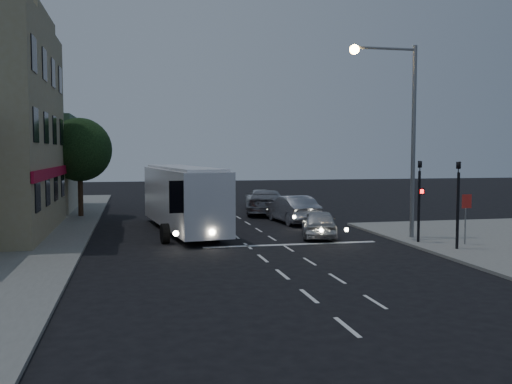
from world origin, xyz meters
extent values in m
plane|color=black|center=(0.00, 0.00, 0.00)|extent=(120.00, 120.00, 0.00)
cube|color=silver|center=(0.00, -10.00, 0.01)|extent=(0.12, 1.60, 0.01)
cube|color=silver|center=(0.00, -7.00, 0.01)|extent=(0.12, 1.60, 0.01)
cube|color=silver|center=(0.00, -4.00, 0.01)|extent=(0.12, 1.60, 0.01)
cube|color=silver|center=(0.00, -1.00, 0.01)|extent=(0.12, 1.60, 0.01)
cube|color=silver|center=(0.00, 2.00, 0.01)|extent=(0.12, 1.60, 0.01)
cube|color=silver|center=(0.00, 5.00, 0.01)|extent=(0.12, 1.60, 0.01)
cube|color=silver|center=(0.00, 8.00, 0.01)|extent=(0.12, 1.60, 0.01)
cube|color=silver|center=(0.00, 11.00, 0.01)|extent=(0.12, 1.60, 0.01)
cube|color=silver|center=(0.00, 14.00, 0.01)|extent=(0.12, 1.60, 0.01)
cube|color=silver|center=(0.00, 17.00, 0.01)|extent=(0.12, 1.60, 0.01)
cube|color=silver|center=(1.60, -8.00, 0.01)|extent=(0.10, 1.50, 0.01)
cube|color=silver|center=(1.60, -5.00, 0.01)|extent=(0.10, 1.50, 0.01)
cube|color=silver|center=(1.60, -2.00, 0.01)|extent=(0.10, 1.50, 0.01)
cube|color=silver|center=(1.60, 1.00, 0.01)|extent=(0.10, 1.50, 0.01)
cube|color=silver|center=(1.60, 4.00, 0.01)|extent=(0.10, 1.50, 0.01)
cube|color=silver|center=(1.60, 7.00, 0.01)|extent=(0.10, 1.50, 0.01)
cube|color=silver|center=(1.60, 10.00, 0.01)|extent=(0.10, 1.50, 0.01)
cube|color=silver|center=(1.60, 13.00, 0.01)|extent=(0.10, 1.50, 0.01)
cube|color=silver|center=(1.60, 16.00, 0.01)|extent=(0.10, 1.50, 0.01)
cube|color=silver|center=(1.60, 19.00, 0.01)|extent=(0.10, 1.50, 0.01)
cube|color=silver|center=(2.00, 2.00, 0.01)|extent=(8.00, 0.35, 0.01)
cube|color=silver|center=(-2.39, 7.36, 1.80)|extent=(3.71, 11.27, 2.95)
cube|color=silver|center=(-2.39, 7.36, 3.32)|extent=(3.29, 10.86, 0.17)
cube|color=black|center=(-2.39, 1.87, 2.26)|extent=(2.12, 0.38, 1.38)
cube|color=black|center=(-1.23, 7.82, 2.40)|extent=(1.22, 9.15, 0.83)
cube|color=black|center=(-3.55, 7.82, 2.40)|extent=(1.22, 9.15, 0.83)
cube|color=#C03E20|center=(-1.22, 8.28, 1.38)|extent=(0.68, 5.03, 1.29)
cube|color=#C03E20|center=(-3.56, 8.28, 1.38)|extent=(0.68, 5.03, 1.29)
cylinder|color=black|center=(-3.54, 3.48, 0.46)|extent=(0.44, 0.96, 0.92)
cylinder|color=black|center=(-1.24, 3.48, 0.46)|extent=(0.44, 0.96, 0.92)
cylinder|color=black|center=(-3.54, 9.66, 0.46)|extent=(0.44, 0.96, 0.92)
cylinder|color=black|center=(-1.24, 9.66, 0.46)|extent=(0.44, 0.96, 0.92)
cylinder|color=black|center=(-3.54, 11.23, 0.46)|extent=(0.44, 0.96, 0.92)
cylinder|color=black|center=(-1.24, 11.23, 0.46)|extent=(0.44, 0.96, 0.92)
cylinder|color=#FFF2CC|center=(-3.18, 1.80, 0.69)|extent=(0.24, 0.08, 0.24)
cylinder|color=#FFF2CC|center=(-1.61, 1.80, 0.69)|extent=(0.24, 0.08, 0.24)
imported|color=beige|center=(3.92, 3.80, 0.69)|extent=(2.66, 4.33, 1.38)
imported|color=#A3A5AF|center=(4.19, 9.61, 0.81)|extent=(2.20, 5.07, 1.62)
imported|color=gray|center=(3.83, 14.53, 0.82)|extent=(4.08, 6.10, 1.64)
imported|color=silver|center=(4.58, 19.87, 0.66)|extent=(2.96, 5.06, 1.32)
cylinder|color=black|center=(7.60, 0.80, 1.72)|extent=(0.12, 0.12, 3.20)
imported|color=black|center=(7.60, 0.80, 3.77)|extent=(0.15, 0.18, 0.90)
cube|color=black|center=(7.60, 0.62, 2.42)|extent=(0.25, 0.12, 0.30)
cube|color=#FF0C0C|center=(7.60, 0.55, 2.42)|extent=(0.16, 0.02, 0.18)
cylinder|color=black|center=(8.30, -1.20, 1.72)|extent=(0.12, 0.12, 3.20)
imported|color=black|center=(8.30, -1.20, 3.77)|extent=(0.18, 0.15, 0.90)
cylinder|color=slate|center=(9.30, -0.20, 1.12)|extent=(0.06, 0.06, 2.00)
cube|color=red|center=(9.30, -0.27, 2.02)|extent=(0.45, 0.03, 0.60)
cylinder|color=slate|center=(8.00, 2.20, 4.62)|extent=(0.20, 0.20, 9.00)
cylinder|color=slate|center=(6.50, 2.20, 8.92)|extent=(3.00, 0.12, 0.12)
sphere|color=#FFBF59|center=(5.00, 2.20, 8.82)|extent=(0.44, 0.44, 0.44)
cube|color=#857955|center=(-9.50, 8.00, 10.37)|extent=(1.00, 12.00, 0.50)
cube|color=#857955|center=(-9.50, 8.00, 10.87)|extent=(1.00, 6.00, 0.50)
cube|color=maroon|center=(-8.95, 8.00, 3.12)|extent=(0.15, 12.00, 0.50)
cube|color=black|center=(-8.98, 3.50, 2.32)|extent=(0.06, 1.30, 1.50)
cube|color=black|center=(-8.98, 6.50, 2.32)|extent=(0.06, 1.30, 1.50)
cube|color=black|center=(-8.98, 9.50, 2.32)|extent=(0.06, 1.30, 1.50)
cube|color=black|center=(-8.98, 12.50, 2.32)|extent=(0.06, 1.30, 1.50)
cube|color=black|center=(-8.98, 3.50, 5.32)|extent=(0.06, 1.30, 1.50)
cube|color=black|center=(-8.98, 6.50, 5.32)|extent=(0.06, 1.30, 1.50)
cube|color=black|center=(-8.98, 9.50, 5.32)|extent=(0.06, 1.30, 1.50)
cube|color=black|center=(-8.98, 12.50, 5.32)|extent=(0.06, 1.30, 1.50)
cube|color=black|center=(-8.98, 3.50, 8.32)|extent=(0.06, 1.30, 1.50)
cube|color=black|center=(-8.98, 6.50, 8.32)|extent=(0.06, 1.30, 1.50)
cube|color=black|center=(-8.98, 9.50, 8.32)|extent=(0.06, 1.30, 1.50)
cube|color=black|center=(-8.98, 12.50, 8.32)|extent=(0.06, 1.30, 1.50)
cube|color=gray|center=(-13.50, 20.00, 3.12)|extent=(9.00, 9.00, 6.00)
cube|color=#476952|center=(-13.50, 20.00, 6.37)|extent=(9.40, 9.40, 0.50)
cylinder|color=black|center=(-8.20, 15.00, 1.52)|extent=(0.32, 0.32, 2.80)
sphere|color=black|center=(-8.20, 15.00, 4.32)|extent=(4.00, 4.00, 4.00)
sphere|color=#254D20|center=(-8.00, 15.60, 5.02)|extent=(2.60, 2.60, 2.60)
sphere|color=black|center=(-8.50, 14.40, 4.72)|extent=(2.40, 2.40, 2.40)
camera|label=1|loc=(-4.92, -22.52, 4.16)|focal=40.00mm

